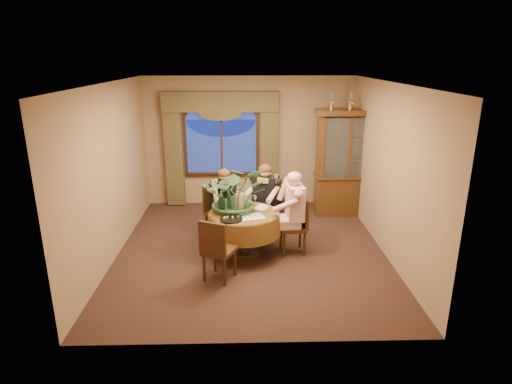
{
  "coord_description": "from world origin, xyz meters",
  "views": [
    {
      "loc": [
        -0.09,
        -6.71,
        3.2
      ],
      "look_at": [
        0.08,
        -0.16,
        1.1
      ],
      "focal_mm": 30.0,
      "sensor_mm": 36.0,
      "label": 1
    }
  ],
  "objects_px": {
    "stoneware_vase": "(239,202)",
    "wine_bottle_1": "(223,203)",
    "oil_lamp_center": "(351,101)",
    "person_back": "(224,204)",
    "dining_table": "(244,234)",
    "chair_front_left": "(219,249)",
    "olive_bowl": "(247,212)",
    "chair_back_right": "(270,213)",
    "person_scarf": "(265,201)",
    "oil_lamp_right": "(370,101)",
    "centerpiece_plant": "(236,171)",
    "wine_bottle_3": "(222,201)",
    "wine_bottle_0": "(229,200)",
    "chair_right": "(293,226)",
    "china_cabinet": "(347,163)",
    "wine_bottle_2": "(220,205)",
    "chair_back": "(219,213)",
    "person_pink": "(295,213)",
    "oil_lamp_left": "(332,101)"
  },
  "relations": [
    {
      "from": "chair_right",
      "to": "china_cabinet",
      "type": "bearing_deg",
      "value": -39.83
    },
    {
      "from": "person_pink",
      "to": "chair_back",
      "type": "bearing_deg",
      "value": 58.75
    },
    {
      "from": "person_back",
      "to": "wine_bottle_1",
      "type": "relative_size",
      "value": 3.96
    },
    {
      "from": "chair_front_left",
      "to": "stoneware_vase",
      "type": "relative_size",
      "value": 3.25
    },
    {
      "from": "person_pink",
      "to": "person_back",
      "type": "relative_size",
      "value": 1.08
    },
    {
      "from": "person_scarf",
      "to": "olive_bowl",
      "type": "xyz_separation_m",
      "value": [
        -0.34,
        -0.78,
        0.08
      ]
    },
    {
      "from": "wine_bottle_1",
      "to": "wine_bottle_2",
      "type": "xyz_separation_m",
      "value": [
        -0.03,
        -0.08,
        0.0
      ]
    },
    {
      "from": "chair_front_left",
      "to": "olive_bowl",
      "type": "relative_size",
      "value": 6.67
    },
    {
      "from": "chair_front_left",
      "to": "china_cabinet",
      "type": "bearing_deg",
      "value": 71.97
    },
    {
      "from": "oil_lamp_right",
      "to": "wine_bottle_0",
      "type": "distance_m",
      "value": 3.56
    },
    {
      "from": "chair_front_left",
      "to": "wine_bottle_3",
      "type": "xyz_separation_m",
      "value": [
        -0.0,
        0.92,
        0.44
      ]
    },
    {
      "from": "oil_lamp_center",
      "to": "person_back",
      "type": "distance_m",
      "value": 3.22
    },
    {
      "from": "person_scarf",
      "to": "wine_bottle_1",
      "type": "xyz_separation_m",
      "value": [
        -0.73,
        -0.75,
        0.22
      ]
    },
    {
      "from": "dining_table",
      "to": "oil_lamp_center",
      "type": "height_order",
      "value": "oil_lamp_center"
    },
    {
      "from": "wine_bottle_1",
      "to": "chair_front_left",
      "type": "bearing_deg",
      "value": -91.84
    },
    {
      "from": "oil_lamp_center",
      "to": "oil_lamp_right",
      "type": "xyz_separation_m",
      "value": [
        0.38,
        0.0,
        0.0
      ]
    },
    {
      "from": "oil_lamp_right",
      "to": "olive_bowl",
      "type": "distance_m",
      "value": 3.5
    },
    {
      "from": "chair_back_right",
      "to": "wine_bottle_3",
      "type": "distance_m",
      "value": 1.09
    },
    {
      "from": "dining_table",
      "to": "wine_bottle_2",
      "type": "relative_size",
      "value": 3.76
    },
    {
      "from": "chair_back_right",
      "to": "person_scarf",
      "type": "bearing_deg",
      "value": -3.52
    },
    {
      "from": "stoneware_vase",
      "to": "wine_bottle_1",
      "type": "distance_m",
      "value": 0.29
    },
    {
      "from": "oil_lamp_right",
      "to": "chair_front_left",
      "type": "height_order",
      "value": "oil_lamp_right"
    },
    {
      "from": "oil_lamp_right",
      "to": "wine_bottle_2",
      "type": "relative_size",
      "value": 1.03
    },
    {
      "from": "chair_back",
      "to": "olive_bowl",
      "type": "xyz_separation_m",
      "value": [
        0.51,
        -0.75,
        0.29
      ]
    },
    {
      "from": "dining_table",
      "to": "china_cabinet",
      "type": "relative_size",
      "value": 0.57
    },
    {
      "from": "olive_bowl",
      "to": "person_back",
      "type": "bearing_deg",
      "value": 117.97
    },
    {
      "from": "wine_bottle_1",
      "to": "wine_bottle_3",
      "type": "distance_m",
      "value": 0.13
    },
    {
      "from": "oil_lamp_center",
      "to": "stoneware_vase",
      "type": "bearing_deg",
      "value": -140.7
    },
    {
      "from": "chair_back",
      "to": "centerpiece_plant",
      "type": "xyz_separation_m",
      "value": [
        0.33,
        -0.57,
        0.94
      ]
    },
    {
      "from": "wine_bottle_1",
      "to": "wine_bottle_2",
      "type": "height_order",
      "value": "same"
    },
    {
      "from": "oil_lamp_center",
      "to": "stoneware_vase",
      "type": "height_order",
      "value": "oil_lamp_center"
    },
    {
      "from": "oil_lamp_left",
      "to": "person_pink",
      "type": "relative_size",
      "value": 0.24
    },
    {
      "from": "china_cabinet",
      "to": "chair_back_right",
      "type": "bearing_deg",
      "value": -143.35
    },
    {
      "from": "wine_bottle_0",
      "to": "chair_right",
      "type": "bearing_deg",
      "value": -3.77
    },
    {
      "from": "dining_table",
      "to": "wine_bottle_0",
      "type": "height_order",
      "value": "wine_bottle_0"
    },
    {
      "from": "person_back",
      "to": "olive_bowl",
      "type": "xyz_separation_m",
      "value": [
        0.41,
        -0.77,
        0.12
      ]
    },
    {
      "from": "wine_bottle_0",
      "to": "wine_bottle_2",
      "type": "height_order",
      "value": "same"
    },
    {
      "from": "person_pink",
      "to": "person_back",
      "type": "height_order",
      "value": "person_pink"
    },
    {
      "from": "wine_bottle_2",
      "to": "chair_back",
      "type": "bearing_deg",
      "value": 95.75
    },
    {
      "from": "dining_table",
      "to": "chair_front_left",
      "type": "xyz_separation_m",
      "value": [
        -0.36,
        -0.8,
        0.1
      ]
    },
    {
      "from": "wine_bottle_2",
      "to": "wine_bottle_3",
      "type": "relative_size",
      "value": 1.0
    },
    {
      "from": "dining_table",
      "to": "wine_bottle_1",
      "type": "height_order",
      "value": "wine_bottle_1"
    },
    {
      "from": "oil_lamp_left",
      "to": "wine_bottle_0",
      "type": "distance_m",
      "value": 3.02
    },
    {
      "from": "wine_bottle_0",
      "to": "wine_bottle_1",
      "type": "height_order",
      "value": "same"
    },
    {
      "from": "oil_lamp_right",
      "to": "centerpiece_plant",
      "type": "height_order",
      "value": "oil_lamp_right"
    },
    {
      "from": "olive_bowl",
      "to": "wine_bottle_1",
      "type": "height_order",
      "value": "wine_bottle_1"
    },
    {
      "from": "chair_front_left",
      "to": "person_scarf",
      "type": "relative_size",
      "value": 0.69
    },
    {
      "from": "wine_bottle_3",
      "to": "chair_back",
      "type": "bearing_deg",
      "value": 98.53
    },
    {
      "from": "oil_lamp_right",
      "to": "chair_right",
      "type": "height_order",
      "value": "oil_lamp_right"
    },
    {
      "from": "wine_bottle_3",
      "to": "wine_bottle_2",
      "type": "bearing_deg",
      "value": -92.01
    }
  ]
}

